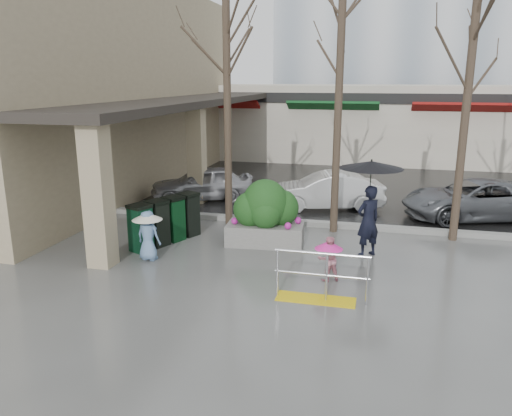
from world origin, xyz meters
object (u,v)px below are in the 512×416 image
at_px(tree_midwest, 341,44).
at_px(car_c, 475,199).
at_px(tree_west, 227,52).
at_px(child_blue, 148,231).
at_px(handrail, 319,283).
at_px(planter, 266,213).
at_px(news_boxes, 166,221).
at_px(tree_mideast, 471,58).
at_px(woman, 370,196).
at_px(child_pink, 328,255).
at_px(car_b, 326,191).
at_px(car_a, 202,183).

height_order(tree_midwest, car_c, tree_midwest).
bearing_deg(tree_west, child_blue, -106.02).
relative_size(handrail, planter, 0.90).
bearing_deg(news_boxes, tree_mideast, 39.89).
relative_size(tree_west, woman, 2.76).
distance_m(handrail, tree_west, 7.52).
bearing_deg(child_pink, tree_mideast, -157.87).
xyz_separation_m(handrail, car_b, (-0.67, 7.35, 0.25)).
height_order(news_boxes, car_a, car_a).
xyz_separation_m(planter, car_a, (-3.38, 4.34, -0.22)).
xyz_separation_m(planter, news_boxes, (-2.66, -0.55, -0.23)).
height_order(woman, child_blue, woman).
distance_m(news_boxes, car_c, 9.73).
xyz_separation_m(child_pink, car_a, (-5.28, 6.48, 0.04)).
height_order(tree_midwest, woman, tree_midwest).
height_order(handrail, tree_midwest, tree_midwest).
xyz_separation_m(tree_mideast, child_pink, (-3.07, -3.73, -4.27)).
bearing_deg(news_boxes, tree_west, 86.43).
distance_m(car_a, car_b, 4.55).
bearing_deg(woman, news_boxes, -36.66).
distance_m(child_pink, news_boxes, 4.82).
bearing_deg(news_boxes, planter, 35.88).
xyz_separation_m(tree_west, news_boxes, (-1.13, -2.15, -4.46)).
height_order(car_a, car_b, same).
xyz_separation_m(tree_midwest, child_blue, (-4.20, -3.48, -4.49)).
height_order(tree_west, planter, tree_west).
bearing_deg(handrail, car_c, 60.73).
bearing_deg(child_pink, planter, -76.77).
bearing_deg(child_pink, tree_west, -75.88).
height_order(handrail, tree_west, tree_west).
distance_m(planter, car_c, 7.17).
height_order(child_pink, child_blue, child_blue).
bearing_deg(car_a, news_boxes, -15.89).
bearing_deg(planter, car_c, 34.53).
xyz_separation_m(woman, news_boxes, (-5.34, -0.28, -0.93)).
distance_m(tree_mideast, car_b, 6.24).
xyz_separation_m(handrail, tree_mideast, (3.14, 4.80, 4.48)).
xyz_separation_m(tree_west, child_pink, (3.43, -3.73, -4.49)).
bearing_deg(planter, tree_midwest, 43.67).
bearing_deg(planter, child_pink, -48.36).
bearing_deg(car_b, planter, -31.51).
bearing_deg(tree_mideast, car_b, 146.26).
xyz_separation_m(woman, car_b, (-1.52, 4.42, -0.92)).
bearing_deg(car_c, car_a, -109.05).
relative_size(handrail, woman, 0.77).
height_order(child_pink, planter, planter).
bearing_deg(tree_mideast, planter, -162.19).
distance_m(handrail, tree_midwest, 6.83).
relative_size(handrail, tree_west, 0.28).
relative_size(car_a, car_b, 0.97).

